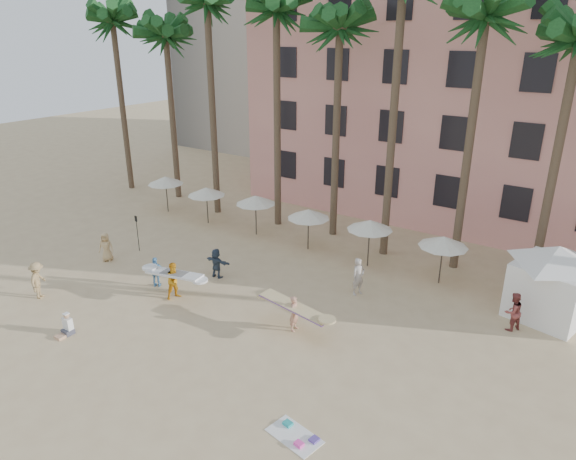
% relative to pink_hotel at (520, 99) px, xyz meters
% --- Properties ---
extents(ground, '(120.00, 120.00, 0.00)m').
position_rel_pink_hotel_xyz_m(ground, '(-7.00, -26.00, -8.00)').
color(ground, '#D1B789').
rests_on(ground, ground).
extents(pink_hotel, '(35.00, 14.00, 16.00)m').
position_rel_pink_hotel_xyz_m(pink_hotel, '(0.00, 0.00, 0.00)').
color(pink_hotel, '#F6A496').
rests_on(pink_hotel, ground).
extents(palm_row, '(44.40, 5.40, 16.30)m').
position_rel_pink_hotel_xyz_m(palm_row, '(-6.49, -11.00, 4.97)').
color(palm_row, brown).
rests_on(palm_row, ground).
extents(umbrella_row, '(22.50, 2.70, 2.73)m').
position_rel_pink_hotel_xyz_m(umbrella_row, '(-10.00, -13.50, -5.67)').
color(umbrella_row, '#332B23').
rests_on(umbrella_row, ground).
extents(cabana, '(5.38, 5.38, 3.50)m').
position_rel_pink_hotel_xyz_m(cabana, '(5.18, -13.83, -5.93)').
color(cabana, white).
rests_on(cabana, ground).
extents(beach_towel, '(1.95, 1.31, 0.14)m').
position_rel_pink_hotel_xyz_m(beach_towel, '(-0.15, -26.60, -7.97)').
color(beach_towel, white).
rests_on(beach_towel, ground).
extents(carrier_yellow, '(3.44, 0.97, 1.64)m').
position_rel_pink_hotel_xyz_m(carrier_yellow, '(-3.73, -21.35, -7.05)').
color(carrier_yellow, tan).
rests_on(carrier_yellow, ground).
extents(carrier_white, '(3.12, 1.13, 1.88)m').
position_rel_pink_hotel_xyz_m(carrier_white, '(-10.13, -22.25, -7.00)').
color(carrier_white, orange).
rests_on(carrier_white, ground).
extents(beachgoers, '(21.68, 11.30, 1.93)m').
position_rel_pink_hotel_xyz_m(beachgoers, '(-9.28, -20.84, -7.12)').
color(beachgoers, '#34465C').
rests_on(beachgoers, ground).
extents(paddle, '(0.18, 0.04, 2.23)m').
position_rel_pink_hotel_xyz_m(paddle, '(-16.14, -19.44, -6.59)').
color(paddle, black).
rests_on(paddle, ground).
extents(seated_man, '(0.44, 0.77, 1.00)m').
position_rel_pink_hotel_xyz_m(seated_man, '(-11.65, -27.22, -7.65)').
color(seated_man, '#3F3F4C').
rests_on(seated_man, ground).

